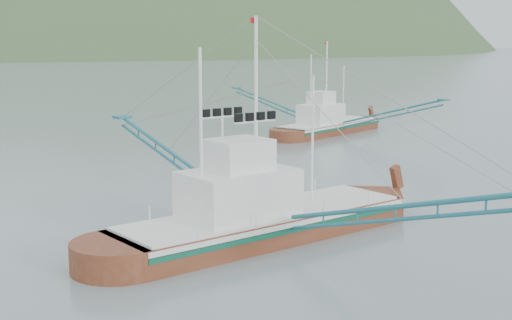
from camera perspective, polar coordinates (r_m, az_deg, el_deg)
ground at (r=36.67m, az=5.74°, el=-6.20°), size 1200.00×1200.00×0.00m
main_boat at (r=35.85m, az=0.34°, el=-3.69°), size 16.40×29.57×11.96m
bg_boat_right at (r=75.99m, az=5.75°, el=3.53°), size 14.76×25.47×10.47m
headland_right at (r=526.80m, az=-7.38°, el=8.57°), size 684.00×432.00×306.00m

